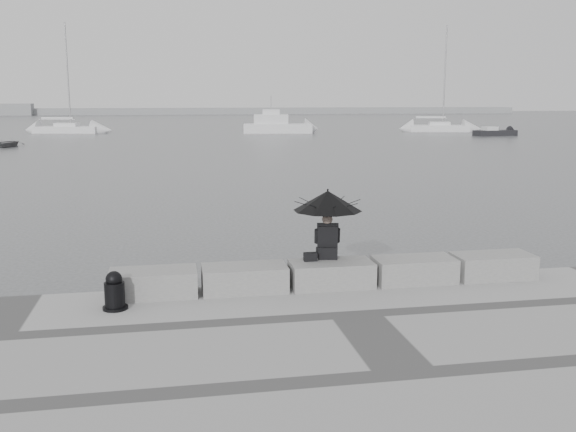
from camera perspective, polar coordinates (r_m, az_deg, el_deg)
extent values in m
plane|color=#3F4144|center=(13.20, 3.34, -7.81)|extent=(360.00, 360.00, 0.00)
cube|color=slate|center=(12.20, -11.88, -5.87)|extent=(1.60, 0.80, 0.50)
cube|color=slate|center=(12.27, -3.89, -5.58)|extent=(1.60, 0.80, 0.50)
cube|color=slate|center=(12.57, 3.87, -5.19)|extent=(1.60, 0.80, 0.50)
cube|color=slate|center=(13.08, 11.13, -4.74)|extent=(1.60, 0.80, 0.50)
cube|color=slate|center=(13.78, 17.73, -4.26)|extent=(1.60, 0.80, 0.50)
sphere|color=#726056|center=(12.64, 3.52, -0.29)|extent=(0.21, 0.21, 0.21)
cylinder|color=black|center=(12.62, 3.53, 0.01)|extent=(0.02, 0.02, 1.00)
cone|color=black|center=(12.57, 3.55, 1.37)|extent=(1.36, 1.36, 0.39)
sphere|color=black|center=(12.54, 3.56, 2.35)|extent=(0.04, 0.04, 0.04)
cube|color=black|center=(12.53, 2.00, -3.65)|extent=(0.26, 0.15, 0.16)
cylinder|color=black|center=(11.68, -15.10, -7.89)|extent=(0.44, 0.44, 0.06)
cylinder|color=black|center=(11.61, -15.15, -6.88)|extent=(0.35, 0.35, 0.49)
sphere|color=black|center=(11.53, -15.22, -5.44)|extent=(0.28, 0.28, 0.28)
cube|color=gray|center=(167.23, -9.55, 9.17)|extent=(180.00, 6.00, 1.60)
cube|color=silver|center=(81.53, -19.03, 7.23)|extent=(7.93, 4.08, 0.90)
cube|color=silver|center=(81.50, -19.06, 7.65)|extent=(2.95, 2.17, 0.50)
cylinder|color=#939396|center=(81.48, -19.31, 11.76)|extent=(0.16, 0.16, 12.00)
cylinder|color=#939396|center=(81.48, -19.08, 8.11)|extent=(4.17, 1.08, 0.10)
cube|color=silver|center=(82.85, 13.27, 7.56)|extent=(7.61, 4.11, 0.90)
cube|color=silver|center=(82.82, 13.29, 7.98)|extent=(2.85, 2.17, 0.50)
cylinder|color=#939396|center=(82.81, 13.46, 12.02)|extent=(0.16, 0.16, 12.00)
cylinder|color=#939396|center=(82.80, 13.30, 8.43)|extent=(3.98, 1.10, 0.10)
cube|color=silver|center=(77.15, -0.91, 7.75)|extent=(8.39, 3.93, 1.20)
cube|color=silver|center=(77.10, -0.91, 8.57)|extent=(4.31, 2.75, 1.20)
cube|color=silver|center=(77.08, -0.91, 9.24)|extent=(2.23, 1.87, 0.60)
cylinder|color=#939396|center=(77.06, -0.92, 10.06)|extent=(0.08, 0.08, 1.60)
cube|color=black|center=(75.44, 17.92, 7.00)|extent=(4.98, 2.23, 0.70)
cube|color=silver|center=(75.42, 17.95, 7.38)|extent=(1.59, 1.38, 0.50)
imported|color=slate|center=(60.34, -23.67, 5.93)|extent=(3.48, 1.74, 0.57)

